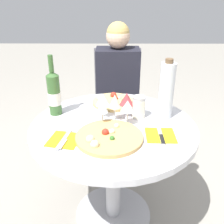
% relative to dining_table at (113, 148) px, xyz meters
% --- Properties ---
extents(ground_plane, '(12.00, 12.00, 0.00)m').
position_rel_dining_table_xyz_m(ground_plane, '(0.00, 0.00, -0.54)').
color(ground_plane, gray).
rests_on(ground_plane, ground).
extents(dining_table, '(0.92, 0.92, 0.70)m').
position_rel_dining_table_xyz_m(dining_table, '(0.00, 0.00, 0.00)').
color(dining_table, '#B2B2B7').
rests_on(dining_table, ground_plane).
extents(chair_behind_diner, '(0.41, 0.41, 0.92)m').
position_rel_dining_table_xyz_m(chair_behind_diner, '(0.03, 0.85, -0.11)').
color(chair_behind_diner, slate).
rests_on(chair_behind_diner, ground_plane).
extents(seated_diner, '(0.35, 0.47, 1.16)m').
position_rel_dining_table_xyz_m(seated_diner, '(0.03, 0.70, -0.02)').
color(seated_diner, black).
rests_on(seated_diner, ground_plane).
extents(pizza_large, '(0.34, 0.34, 0.05)m').
position_rel_dining_table_xyz_m(pizza_large, '(-0.02, -0.15, 0.17)').
color(pizza_large, tan).
rests_on(pizza_large, dining_table).
extents(pizza_small_far, '(0.28, 0.28, 0.05)m').
position_rel_dining_table_xyz_m(pizza_small_far, '(0.00, 0.28, 0.17)').
color(pizza_small_far, '#DBB26B').
rests_on(pizza_small_far, dining_table).
extents(wine_bottle, '(0.07, 0.07, 0.36)m').
position_rel_dining_table_xyz_m(wine_bottle, '(-0.35, 0.13, 0.29)').
color(wine_bottle, '#38602D').
rests_on(wine_bottle, dining_table).
extents(tall_carafe, '(0.09, 0.09, 0.34)m').
position_rel_dining_table_xyz_m(tall_carafe, '(0.30, 0.10, 0.32)').
color(tall_carafe, silver).
rests_on(tall_carafe, dining_table).
extents(sugar_shaker, '(0.08, 0.08, 0.13)m').
position_rel_dining_table_xyz_m(sugar_shaker, '(0.15, 0.09, 0.22)').
color(sugar_shaker, silver).
rests_on(sugar_shaker, dining_table).
extents(wine_glass_center, '(0.07, 0.07, 0.16)m').
position_rel_dining_table_xyz_m(wine_glass_center, '(0.01, 0.05, 0.27)').
color(wine_glass_center, silver).
rests_on(wine_glass_center, dining_table).
extents(wine_glass_front_right, '(0.07, 0.07, 0.14)m').
position_rel_dining_table_xyz_m(wine_glass_front_right, '(0.08, 0.00, 0.27)').
color(wine_glass_front_right, silver).
rests_on(wine_glass_front_right, dining_table).
extents(wine_glass_back_right, '(0.08, 0.08, 0.15)m').
position_rel_dining_table_xyz_m(wine_glass_back_right, '(0.08, 0.10, 0.27)').
color(wine_glass_back_right, silver).
rests_on(wine_glass_back_right, dining_table).
extents(wine_glass_back_left, '(0.08, 0.08, 0.14)m').
position_rel_dining_table_xyz_m(wine_glass_back_left, '(-0.06, 0.10, 0.26)').
color(wine_glass_back_left, silver).
rests_on(wine_glass_back_left, dining_table).
extents(wine_glass_front_left, '(0.06, 0.06, 0.14)m').
position_rel_dining_table_xyz_m(wine_glass_front_left, '(-0.06, 0.00, 0.26)').
color(wine_glass_front_left, silver).
rests_on(wine_glass_front_left, dining_table).
extents(place_setting_left, '(0.18, 0.19, 0.01)m').
position_rel_dining_table_xyz_m(place_setting_left, '(-0.24, -0.17, 0.16)').
color(place_setting_left, gold).
rests_on(place_setting_left, dining_table).
extents(place_setting_right, '(0.15, 0.19, 0.01)m').
position_rel_dining_table_xyz_m(place_setting_right, '(0.24, -0.12, 0.16)').
color(place_setting_right, gold).
rests_on(place_setting_right, dining_table).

